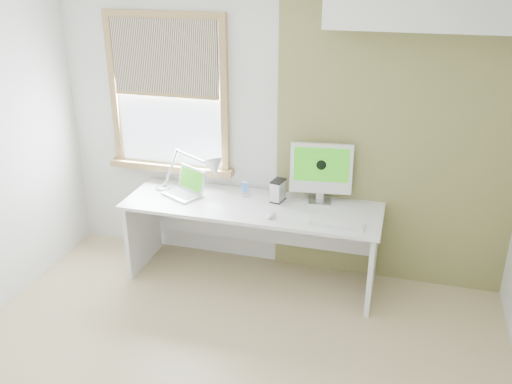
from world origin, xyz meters
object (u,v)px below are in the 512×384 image
(desk_lamp, at_px, (204,170))
(external_drive, at_px, (278,191))
(laptop, at_px, (186,188))
(imac, at_px, (321,170))
(desk, at_px, (254,222))

(desk_lamp, height_order, external_drive, desk_lamp)
(desk_lamp, xyz_separation_m, external_drive, (0.69, -0.04, -0.10))
(laptop, relative_size, external_drive, 2.15)
(desk_lamp, relative_size, imac, 1.30)
(external_drive, bearing_deg, desk, -158.38)
(desk, relative_size, desk_lamp, 3.19)
(desk, relative_size, external_drive, 11.49)
(desk, relative_size, laptop, 5.35)
(desk_lamp, height_order, laptop, desk_lamp)
(laptop, height_order, external_drive, laptop)
(desk, distance_m, imac, 0.75)
(laptop, bearing_deg, desk_lamp, 42.90)
(desk, distance_m, desk_lamp, 0.64)
(laptop, distance_m, external_drive, 0.82)
(desk, height_order, imac, imac)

